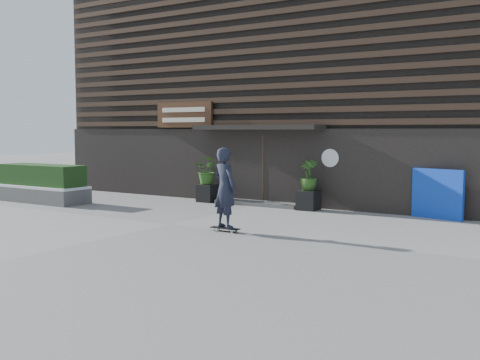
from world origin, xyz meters
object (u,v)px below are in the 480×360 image
Objects in this scene: blue_tarp at (437,194)px; skateboarder at (225,188)px; planter_pot_right at (308,200)px; planter_pot_left at (208,193)px; raised_bed at (43,195)px.

skateboarder is (-3.86, -4.81, 0.37)m from blue_tarp.
planter_pot_left is at bearing 180.00° from planter_pot_right.
planter_pot_left is 7.60m from blue_tarp.
planter_pot_left is 5.89m from skateboarder.
skateboarder reaches higher than planter_pot_right.
planter_pot_left is 0.29× the size of skateboarder.
planter_pot_left is at bearing 32.44° from raised_bed.
planter_pot_left is 0.17× the size of raised_bed.
planter_pot_left is 1.00× the size of planter_pot_right.
blue_tarp is (12.37, 3.34, 0.44)m from raised_bed.
raised_bed is at bearing -147.56° from planter_pot_left.
raised_bed is at bearing 170.22° from skateboarder.
blue_tarp reaches higher than raised_bed.
blue_tarp is at bearing 2.27° from planter_pot_left.
planter_pot_right is 9.11m from raised_bed.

